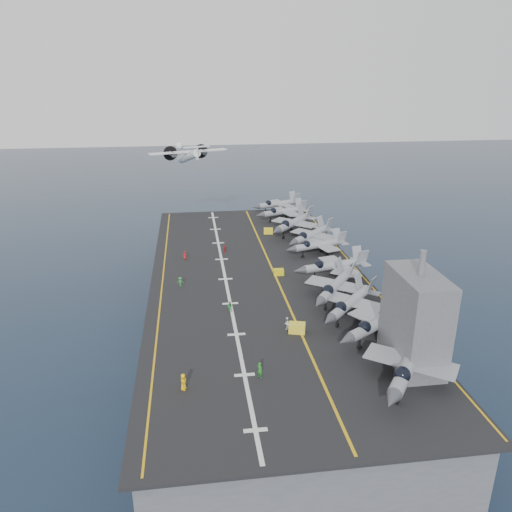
{
  "coord_description": "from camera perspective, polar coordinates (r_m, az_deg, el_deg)",
  "views": [
    {
      "loc": [
        -11.52,
        -81.21,
        44.78
      ],
      "look_at": [
        0.0,
        4.0,
        13.0
      ],
      "focal_mm": 35.0,
      "sensor_mm": 36.0,
      "label": 1
    }
  ],
  "objects": [
    {
      "name": "flight_deck",
      "position": [
        89.01,
        0.35,
        -2.58
      ],
      "size": [
        38.0,
        92.0,
        0.4
      ],
      "primitive_type": "cube",
      "color": "black",
      "rests_on": "hull"
    },
    {
      "name": "tow_cart_c",
      "position": [
        112.91,
        1.43,
        2.88
      ],
      "size": [
        2.23,
        1.64,
        1.23
      ],
      "primitive_type": null,
      "color": "yellow",
      "rests_on": "flight_deck"
    },
    {
      "name": "fighter_jet_1",
      "position": [
        70.22,
        13.91,
        -7.36
      ],
      "size": [
        17.38,
        15.95,
        5.02
      ],
      "primitive_type": null,
      "color": "#9298A2",
      "rests_on": "flight_deck"
    },
    {
      "name": "crew_3",
      "position": [
        85.96,
        -8.65,
        -2.93
      ],
      "size": [
        1.09,
        0.8,
        1.68
      ],
      "primitive_type": "imported",
      "color": "#268C33",
      "rests_on": "flight_deck"
    },
    {
      "name": "fighter_jet_4",
      "position": [
        89.15,
        8.99,
        -0.97
      ],
      "size": [
        15.8,
        12.29,
        4.88
      ],
      "primitive_type": null,
      "color": "gray",
      "rests_on": "flight_deck"
    },
    {
      "name": "tow_cart_a",
      "position": [
        70.85,
        4.71,
        -8.19
      ],
      "size": [
        2.6,
        2.03,
        1.37
      ],
      "primitive_type": null,
      "color": "yellow",
      "rests_on": "flight_deck"
    },
    {
      "name": "crew_6",
      "position": [
        61.0,
        0.45,
        -12.88
      ],
      "size": [
        1.39,
        1.45,
        2.02
      ],
      "primitive_type": "imported",
      "color": "#1F8220",
      "rests_on": "flight_deck"
    },
    {
      "name": "landing_centerline",
      "position": [
        88.35,
        -3.51,
        -2.64
      ],
      "size": [
        0.5,
        90.0,
        0.02
      ],
      "primitive_type": "cube",
      "color": "silver",
      "rests_on": "flight_deck"
    },
    {
      "name": "tow_cart_b",
      "position": [
        89.9,
        2.6,
        -1.84
      ],
      "size": [
        1.85,
        1.23,
        1.09
      ],
      "primitive_type": null,
      "color": "gold",
      "rests_on": "flight_deck"
    },
    {
      "name": "fighter_jet_6",
      "position": [
        105.06,
        6.37,
        2.51
      ],
      "size": [
        17.25,
        17.1,
        5.06
      ],
      "primitive_type": null,
      "color": "#979DA6",
      "rests_on": "flight_deck"
    },
    {
      "name": "fighter_jet_2",
      "position": [
        75.35,
        10.72,
        -5.16
      ],
      "size": [
        16.55,
        16.78,
        4.91
      ],
      "primitive_type": null,
      "color": "#969EA8",
      "rests_on": "flight_deck"
    },
    {
      "name": "deck_edge_stbd",
      "position": [
        93.15,
        11.69,
        -1.81
      ],
      "size": [
        0.25,
        90.0,
        0.02
      ],
      "primitive_type": "cube",
      "color": "gold",
      "rests_on": "flight_deck"
    },
    {
      "name": "ground",
      "position": [
        93.45,
        0.33,
        -8.35
      ],
      "size": [
        500.0,
        500.0,
        0.0
      ],
      "primitive_type": "plane",
      "color": "#142135",
      "rests_on": "ground"
    },
    {
      "name": "fighter_jet_5",
      "position": [
        99.79,
        7.22,
        1.36
      ],
      "size": [
        15.3,
        12.47,
        4.59
      ],
      "primitive_type": null,
      "color": "#8E939B",
      "rests_on": "flight_deck"
    },
    {
      "name": "fighter_jet_8",
      "position": [
        122.95,
        3.2,
        5.17
      ],
      "size": [
        16.07,
        13.43,
        4.76
      ],
      "primitive_type": null,
      "color": "gray",
      "rests_on": "flight_deck"
    },
    {
      "name": "fighter_jet_9",
      "position": [
        130.25,
        2.57,
        6.04
      ],
      "size": [
        16.07,
        13.43,
        4.76
      ],
      "primitive_type": null,
      "color": "gray",
      "rests_on": "flight_deck"
    },
    {
      "name": "deck_edge_port",
      "position": [
        88.35,
        -10.65,
        -2.97
      ],
      "size": [
        0.25,
        90.0,
        0.02
      ],
      "primitive_type": "cube",
      "color": "gold",
      "rests_on": "flight_deck"
    },
    {
      "name": "crew_4",
      "position": [
        100.66,
        -3.59,
        0.79
      ],
      "size": [
        0.95,
        1.18,
        1.72
      ],
      "primitive_type": "imported",
      "color": "#B21919",
      "rests_on": "flight_deck"
    },
    {
      "name": "foul_line",
      "position": [
        89.36,
        2.25,
        -2.34
      ],
      "size": [
        0.35,
        90.0,
        0.02
      ],
      "primitive_type": "cube",
      "color": "gold",
      "rests_on": "flight_deck"
    },
    {
      "name": "crew_7",
      "position": [
        71.49,
        3.54,
        -7.66
      ],
      "size": [
        1.32,
        1.3,
        1.85
      ],
      "primitive_type": "imported",
      "color": "white",
      "rests_on": "flight_deck"
    },
    {
      "name": "island_superstructure",
      "position": [
        63.62,
        17.87,
        -5.76
      ],
      "size": [
        5.0,
        10.0,
        15.0
      ],
      "primitive_type": null,
      "color": "#56595E",
      "rests_on": "flight_deck"
    },
    {
      "name": "hull",
      "position": [
        91.16,
        0.34,
        -5.59
      ],
      "size": [
        36.0,
        90.0,
        10.0
      ],
      "primitive_type": "cube",
      "color": "#56595E",
      "rests_on": "ground"
    },
    {
      "name": "transport_plane",
      "position": [
        134.74,
        -7.69,
        11.23
      ],
      "size": [
        24.4,
        20.2,
        4.95
      ],
      "primitive_type": null,
      "color": "silver"
    },
    {
      "name": "crew_5",
      "position": [
        98.29,
        -8.15,
        0.09
      ],
      "size": [
        1.14,
        1.0,
        1.6
      ],
      "primitive_type": "imported",
      "color": "#B21919",
      "rests_on": "flight_deck"
    },
    {
      "name": "fighter_jet_0",
      "position": [
        61.65,
        17.1,
        -11.59
      ],
      "size": [
        17.95,
        19.04,
        5.51
      ],
      "primitive_type": null,
      "color": "gray",
      "rests_on": "flight_deck"
    },
    {
      "name": "fighter_jet_7",
      "position": [
        112.43,
        4.26,
        3.86
      ],
      "size": [
        17.99,
        18.56,
        5.4
      ],
      "primitive_type": null,
      "color": "gray",
      "rests_on": "flight_deck"
    },
    {
      "name": "fighter_jet_3",
      "position": [
        80.38,
        9.04,
        -3.3
      ],
      "size": [
        16.62,
        17.74,
        5.13
      ],
      "primitive_type": null,
      "color": "#919BA2",
      "rests_on": "flight_deck"
    },
    {
      "name": "crew_0",
      "position": [
        59.49,
        -8.3,
        -14.06
      ],
      "size": [
        1.19,
        1.44,
        2.06
      ],
      "primitive_type": "imported",
      "color": "#FEBF08",
      "rests_on": "flight_deck"
    },
    {
      "name": "crew_2",
      "position": [
        76.46,
        -3.03,
        -5.79
      ],
      "size": [
        1.04,
        0.75,
        1.63
      ],
      "primitive_type": "imported",
      "color": "green",
      "rests_on": "flight_deck"
    }
  ]
}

